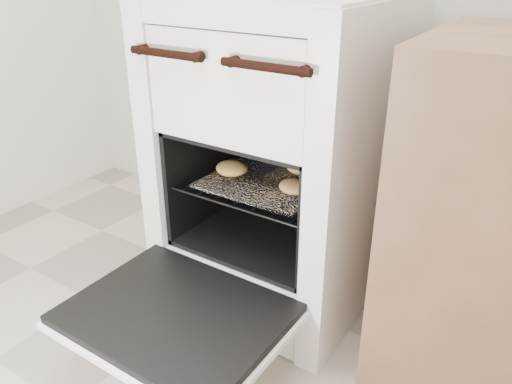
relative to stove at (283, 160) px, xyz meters
The scene contains 5 objects.
stove is the anchor object (origin of this frame).
oven_door 0.60m from the stove, 90.00° to the right, with size 0.58×0.45×0.04m.
oven_rack 0.09m from the stove, 90.00° to the right, with size 0.47×0.45×0.01m.
foil_sheet 0.10m from the stove, 90.00° to the right, with size 0.36×0.32×0.01m, color white.
baked_rolls 0.07m from the stove, 87.02° to the right, with size 0.37×0.26×0.04m.
Camera 1 is at (0.60, -0.16, 1.08)m, focal length 35.00 mm.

